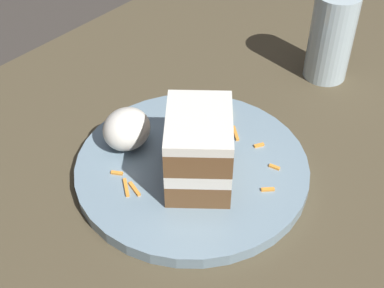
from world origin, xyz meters
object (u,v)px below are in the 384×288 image
orange_garnish (206,113)px  drinking_glass (330,42)px  cream_dollop (127,129)px  cake_slice (199,149)px  plate (192,168)px

orange_garnish → drinking_glass: drinking_glass is taller
cream_dollop → drinking_glass: bearing=162.5°
cream_dollop → drinking_glass: 0.33m
cake_slice → plate: bearing=110.1°
plate → cake_slice: cake_slice is taller
cream_dollop → orange_garnish: cream_dollop is taller
cream_dollop → drinking_glass: size_ratio=0.47×
orange_garnish → plate: bearing=29.1°
cake_slice → cream_dollop: (0.01, -0.10, -0.02)m
plate → orange_garnish: (-0.08, -0.05, 0.01)m
plate → orange_garnish: 0.10m
cream_dollop → orange_garnish: 0.12m
cake_slice → drinking_glass: size_ratio=0.93×
plate → cake_slice: (0.01, 0.02, 0.05)m
cake_slice → orange_garnish: bearing=86.2°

